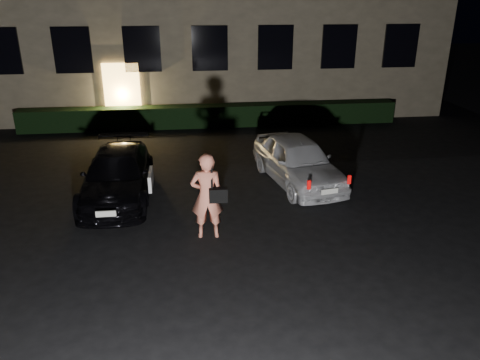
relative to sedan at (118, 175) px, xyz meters
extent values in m
plane|color=black|center=(2.88, -3.79, -0.61)|extent=(80.00, 80.00, 0.00)
cube|color=#FFC159|center=(-0.62, 7.15, 0.64)|extent=(1.40, 0.10, 2.50)
cube|color=black|center=(-4.92, 7.15, 2.39)|extent=(1.40, 0.10, 1.70)
cube|color=black|center=(-2.32, 7.15, 2.39)|extent=(1.40, 0.10, 1.70)
cube|color=black|center=(0.28, 7.15, 2.39)|extent=(1.40, 0.10, 1.70)
cube|color=black|center=(2.88, 7.15, 2.39)|extent=(1.40, 0.10, 1.70)
cube|color=black|center=(5.48, 7.15, 2.39)|extent=(1.40, 0.10, 1.70)
cube|color=black|center=(8.08, 7.15, 2.39)|extent=(1.40, 0.10, 1.70)
cube|color=black|center=(10.68, 7.15, 2.39)|extent=(1.40, 0.10, 1.70)
cube|color=black|center=(2.88, 6.71, -0.18)|extent=(15.00, 0.70, 0.85)
imported|color=black|center=(0.00, 0.00, 0.00)|extent=(1.71, 4.18, 1.21)
cube|color=white|center=(0.91, -0.76, 0.14)|extent=(0.08, 0.87, 0.40)
cube|color=silver|center=(0.01, -2.16, -0.08)|extent=(0.44, 0.04, 0.14)
imported|color=silver|center=(4.91, 0.41, 0.06)|extent=(2.30, 4.12, 1.33)
cube|color=red|center=(4.73, -1.52, 0.12)|extent=(0.09, 0.07, 0.22)
cube|color=red|center=(5.82, -1.31, 0.12)|extent=(0.09, 0.07, 0.22)
cube|color=silver|center=(5.28, -1.46, -0.10)|extent=(0.44, 0.13, 0.13)
imported|color=#DF7B60|center=(2.22, -2.46, 0.37)|extent=(0.72, 0.48, 1.95)
cube|color=black|center=(2.46, -2.60, 0.44)|extent=(0.40, 0.19, 0.31)
cube|color=black|center=(2.33, -2.55, 0.88)|extent=(0.05, 0.07, 0.60)
camera|label=1|loc=(1.86, -11.69, 4.46)|focal=35.00mm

